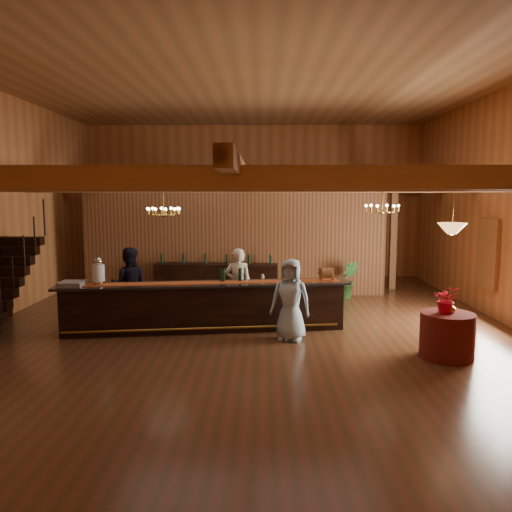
{
  "coord_description": "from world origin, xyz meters",
  "views": [
    {
      "loc": [
        0.34,
        -11.34,
        3.0
      ],
      "look_at": [
        0.19,
        0.88,
        1.5
      ],
      "focal_mm": 35.0,
      "sensor_mm": 36.0,
      "label": 1
    }
  ],
  "objects_px": {
    "staff_second": "(129,285)",
    "floor_plant": "(347,279)",
    "backbar_shelf": "(216,281)",
    "chandelier_left": "(163,211)",
    "chandelier_right": "(382,208)",
    "raffle_drum": "(327,273)",
    "bartender": "(238,285)",
    "tasting_bar": "(205,306)",
    "round_table": "(447,336)",
    "guest": "(291,300)",
    "beverage_dispenser": "(98,272)",
    "pendant_lamp": "(452,228)"
  },
  "relations": [
    {
      "from": "chandelier_right",
      "to": "pendant_lamp",
      "type": "distance_m",
      "value": 2.96
    },
    {
      "from": "chandelier_right",
      "to": "raffle_drum",
      "type": "bearing_deg",
      "value": -151.3
    },
    {
      "from": "bartender",
      "to": "floor_plant",
      "type": "height_order",
      "value": "bartender"
    },
    {
      "from": "round_table",
      "to": "chandelier_left",
      "type": "relative_size",
      "value": 1.22
    },
    {
      "from": "guest",
      "to": "bartender",
      "type": "bearing_deg",
      "value": 143.09
    },
    {
      "from": "beverage_dispenser",
      "to": "floor_plant",
      "type": "height_order",
      "value": "beverage_dispenser"
    },
    {
      "from": "beverage_dispenser",
      "to": "chandelier_right",
      "type": "height_order",
      "value": "chandelier_right"
    },
    {
      "from": "tasting_bar",
      "to": "backbar_shelf",
      "type": "distance_m",
      "value": 3.57
    },
    {
      "from": "backbar_shelf",
      "to": "bartender",
      "type": "xyz_separation_m",
      "value": [
        0.77,
        -2.71,
        0.37
      ]
    },
    {
      "from": "backbar_shelf",
      "to": "guest",
      "type": "distance_m",
      "value": 4.7
    },
    {
      "from": "backbar_shelf",
      "to": "chandelier_left",
      "type": "height_order",
      "value": "chandelier_left"
    },
    {
      "from": "pendant_lamp",
      "to": "chandelier_left",
      "type": "bearing_deg",
      "value": 152.61
    },
    {
      "from": "chandelier_right",
      "to": "pendant_lamp",
      "type": "bearing_deg",
      "value": -78.7
    },
    {
      "from": "tasting_bar",
      "to": "chandelier_left",
      "type": "distance_m",
      "value": 2.63
    },
    {
      "from": "raffle_drum",
      "to": "backbar_shelf",
      "type": "xyz_separation_m",
      "value": [
        -2.8,
        3.26,
        -0.74
      ]
    },
    {
      "from": "chandelier_left",
      "to": "floor_plant",
      "type": "relative_size",
      "value": 0.72
    },
    {
      "from": "bartender",
      "to": "chandelier_left",
      "type": "bearing_deg",
      "value": -9.3
    },
    {
      "from": "tasting_bar",
      "to": "chandelier_right",
      "type": "bearing_deg",
      "value": 7.1
    },
    {
      "from": "raffle_drum",
      "to": "staff_second",
      "type": "distance_m",
      "value": 4.64
    },
    {
      "from": "beverage_dispenser",
      "to": "chandelier_right",
      "type": "bearing_deg",
      "value": 11.55
    },
    {
      "from": "raffle_drum",
      "to": "chandelier_right",
      "type": "bearing_deg",
      "value": 28.7
    },
    {
      "from": "round_table",
      "to": "beverage_dispenser",
      "type": "bearing_deg",
      "value": 167.17
    },
    {
      "from": "tasting_bar",
      "to": "pendant_lamp",
      "type": "relative_size",
      "value": 7.19
    },
    {
      "from": "tasting_bar",
      "to": "round_table",
      "type": "height_order",
      "value": "tasting_bar"
    },
    {
      "from": "backbar_shelf",
      "to": "tasting_bar",
      "type": "bearing_deg",
      "value": -84.74
    },
    {
      "from": "tasting_bar",
      "to": "round_table",
      "type": "relative_size",
      "value": 6.64
    },
    {
      "from": "guest",
      "to": "backbar_shelf",
      "type": "bearing_deg",
      "value": 130.79
    },
    {
      "from": "raffle_drum",
      "to": "bartender",
      "type": "relative_size",
      "value": 0.19
    },
    {
      "from": "beverage_dispenser",
      "to": "staff_second",
      "type": "xyz_separation_m",
      "value": [
        0.38,
        0.99,
        -0.47
      ]
    },
    {
      "from": "bartender",
      "to": "chandelier_right",
      "type": "bearing_deg",
      "value": -175.89
    },
    {
      "from": "round_table",
      "to": "bartender",
      "type": "bearing_deg",
      "value": 146.08
    },
    {
      "from": "bartender",
      "to": "guest",
      "type": "height_order",
      "value": "bartender"
    },
    {
      "from": "staff_second",
      "to": "floor_plant",
      "type": "relative_size",
      "value": 1.6
    },
    {
      "from": "chandelier_left",
      "to": "beverage_dispenser",
      "type": "bearing_deg",
      "value": -129.12
    },
    {
      "from": "backbar_shelf",
      "to": "floor_plant",
      "type": "distance_m",
      "value": 3.82
    },
    {
      "from": "floor_plant",
      "to": "bartender",
      "type": "bearing_deg",
      "value": -138.99
    },
    {
      "from": "staff_second",
      "to": "raffle_drum",
      "type": "bearing_deg",
      "value": 166.0
    },
    {
      "from": "raffle_drum",
      "to": "chandelier_left",
      "type": "distance_m",
      "value": 4.16
    },
    {
      "from": "chandelier_right",
      "to": "staff_second",
      "type": "xyz_separation_m",
      "value": [
        -5.99,
        -0.31,
        -1.8
      ]
    },
    {
      "from": "round_table",
      "to": "chandelier_right",
      "type": "distance_m",
      "value": 3.72
    },
    {
      "from": "beverage_dispenser",
      "to": "backbar_shelf",
      "type": "distance_m",
      "value": 4.48
    },
    {
      "from": "raffle_drum",
      "to": "round_table",
      "type": "xyz_separation_m",
      "value": [
        1.96,
        -2.13,
        -0.82
      ]
    },
    {
      "from": "beverage_dispenser",
      "to": "pendant_lamp",
      "type": "height_order",
      "value": "pendant_lamp"
    },
    {
      "from": "raffle_drum",
      "to": "backbar_shelf",
      "type": "distance_m",
      "value": 4.36
    },
    {
      "from": "beverage_dispenser",
      "to": "bartender",
      "type": "distance_m",
      "value": 3.19
    },
    {
      "from": "raffle_drum",
      "to": "round_table",
      "type": "height_order",
      "value": "raffle_drum"
    },
    {
      "from": "raffle_drum",
      "to": "staff_second",
      "type": "xyz_separation_m",
      "value": [
        -4.6,
        0.44,
        -0.36
      ]
    },
    {
      "from": "round_table",
      "to": "chandelier_left",
      "type": "xyz_separation_m",
      "value": [
        -5.79,
        3.0,
        2.2
      ]
    },
    {
      "from": "tasting_bar",
      "to": "chandelier_right",
      "type": "distance_m",
      "value": 4.75
    },
    {
      "from": "tasting_bar",
      "to": "pendant_lamp",
      "type": "distance_m",
      "value": 5.36
    }
  ]
}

